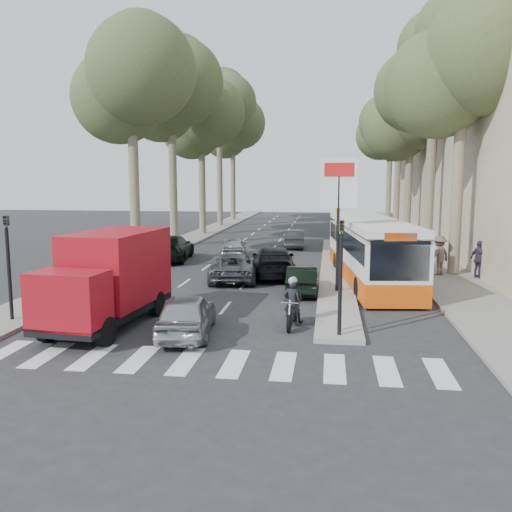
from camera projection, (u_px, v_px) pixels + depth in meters
The scene contains 30 objects.
ground at pixel (240, 323), 18.14m from camera, with size 120.00×120.00×0.00m, color #28282B.
sidewalk_right at pixel (404, 241), 41.51m from camera, with size 3.20×70.00×0.12m, color gray.
median_left at pixel (202, 234), 46.66m from camera, with size 2.40×64.00×0.12m, color gray.
traffic_island at pixel (335, 269), 28.49m from camera, with size 1.50×26.00×0.16m, color gray.
building_far at pixel (473, 142), 48.28m from camera, with size 11.00×20.00×16.00m, color #B7A88E.
billboard at pixel (338, 205), 22.08m from camera, with size 1.50×12.10×5.60m.
traffic_light_island at pixel (341, 258), 15.88m from camera, with size 0.16×0.41×3.60m.
traffic_light_left at pixel (8, 249), 17.82m from camera, with size 0.16×0.41×3.60m.
tree_l_a at pixel (134, 75), 29.59m from camera, with size 7.40×7.20×14.10m.
tree_l_b at pixel (173, 87), 37.35m from camera, with size 7.40×7.20×14.88m.
tree_l_c at pixel (203, 115), 45.32m from camera, with size 7.40×7.20×13.71m.
tree_l_d at pixel (221, 106), 52.93m from camera, with size 7.40×7.20×15.66m.
tree_l_e at pixel (234, 125), 60.94m from camera, with size 7.40×7.20×14.49m.
tree_r_a at pixel (467, 58), 25.36m from camera, with size 7.40×7.20×14.10m.
tree_r_b at pixel (437, 69), 33.05m from camera, with size 7.40×7.20×15.27m.
tree_r_c at pixel (413, 113), 41.17m from camera, with size 7.40×7.20×13.32m.
tree_r_d at pixel (401, 108), 48.80m from camera, with size 7.40×7.20×14.88m.
tree_r_e at pixel (392, 124), 56.73m from camera, with size 7.40×7.20×14.10m.
silver_hatchback at pixel (187, 314), 16.63m from camera, with size 1.56×3.88×1.32m, color #A9AAB1.
dark_hatchback at pixel (302, 280), 22.72m from camera, with size 1.24×3.55×1.17m, color black.
queue_car_a at pixel (234, 267), 25.66m from camera, with size 2.14×4.65×1.29m, color #4E4F56.
queue_car_b at pixel (273, 262), 26.65m from camera, with size 2.06×5.06×1.47m, color black.
queue_car_c at pixel (233, 247), 32.94m from camera, with size 1.49×3.71×1.26m, color #A1A3A8.
queue_car_d at pixel (294, 239), 37.69m from camera, with size 1.31×3.75×1.24m, color #505358.
queue_car_e at pixel (171, 248), 31.83m from camera, with size 2.10×5.17×1.50m, color black.
red_truck at pixel (110, 277), 17.65m from camera, with size 2.66×5.90×3.05m.
city_bus at pixel (370, 249), 25.01m from camera, with size 3.69×11.44×2.96m.
motorcycle at pixel (293, 303), 17.75m from camera, with size 0.71×1.94×1.65m.
pedestrian_near at pixel (479, 259), 25.53m from camera, with size 1.04×0.51×1.78m, color #382D44.
pedestrian_far at pixel (439, 255), 26.31m from camera, with size 1.25×0.55×1.94m, color brown.
Camera 1 is at (2.90, -17.41, 4.81)m, focal length 38.00 mm.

